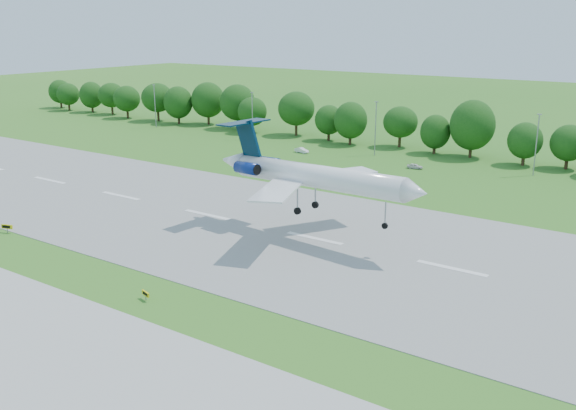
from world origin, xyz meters
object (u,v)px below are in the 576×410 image
(airliner, at_px, (307,174))
(taxi_sign_left, at_px, (7,227))
(service_vehicle_b, at_px, (415,166))
(service_vehicle_a, at_px, (302,150))

(airliner, bearing_deg, taxi_sign_left, -142.25)
(airliner, distance_m, service_vehicle_b, 50.21)
(taxi_sign_left, bearing_deg, airliner, 13.16)
(taxi_sign_left, bearing_deg, service_vehicle_a, 68.73)
(airliner, distance_m, service_vehicle_a, 60.87)
(service_vehicle_a, bearing_deg, service_vehicle_b, -82.89)
(airliner, relative_size, service_vehicle_a, 9.82)
(service_vehicle_a, relative_size, service_vehicle_b, 1.11)
(taxi_sign_left, xyz_separation_m, service_vehicle_a, (2.52, 73.00, -0.34))
(taxi_sign_left, distance_m, service_vehicle_a, 73.04)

